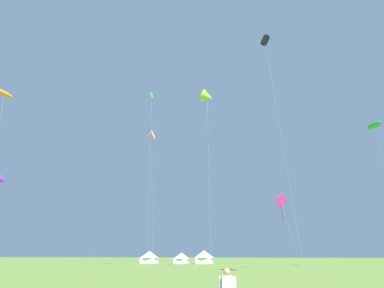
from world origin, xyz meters
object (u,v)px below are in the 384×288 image
kite_lime_delta (207,97)px  kite_black_box (265,41)px  festival_tent_center (204,256)px  kite_magenta_diamond (281,202)px  festival_tent_left (149,256)px  kite_orange_parafoil (4,94)px  kite_purple_delta (1,180)px  kite_green_parafoil (374,126)px  festival_tent_right (181,258)px  kite_green_diamond (151,101)px  kite_pink_delta (150,136)px

kite_lime_delta → kite_black_box: size_ratio=0.91×
festival_tent_center → kite_lime_delta: bearing=-78.1°
kite_magenta_diamond → festival_tent_left: bearing=140.2°
festival_tent_left → festival_tent_center: 13.15m
festival_tent_left → festival_tent_center: (13.15, -0.00, 0.06)m
kite_orange_parafoil → kite_black_box: bearing=17.9°
kite_purple_delta → kite_green_parafoil: (58.09, 16.23, 10.67)m
festival_tent_left → festival_tent_right: size_ratio=1.16×
kite_purple_delta → kite_green_parafoil: bearing=15.6°
kite_purple_delta → festival_tent_center: bearing=56.0°
kite_lime_delta → kite_green_parafoil: size_ratio=1.42×
kite_black_box → kite_green_parafoil: kite_black_box is taller
kite_magenta_diamond → kite_orange_parafoil: (-37.94, -17.88, 13.57)m
kite_black_box → kite_green_diamond: size_ratio=1.03×
kite_magenta_diamond → kite_pink_delta: bearing=166.8°
kite_pink_delta → festival_tent_left: bearing=105.3°
kite_lime_delta → kite_pink_delta: (-12.03, 0.38, -7.50)m
kite_purple_delta → kite_green_parafoil: 61.25m
festival_tent_right → kite_pink_delta: bearing=-98.0°
kite_magenta_diamond → festival_tent_left: (-29.39, 24.46, -8.42)m
kite_lime_delta → festival_tent_right: bearing=116.0°
kite_green_diamond → kite_green_parafoil: bearing=-4.8°
kite_purple_delta → kite_green_parafoil: size_ratio=0.57×
kite_lime_delta → festival_tent_left: (-17.18, 19.18, -30.71)m
kite_green_diamond → kite_orange_parafoil: kite_green_diamond is taller
festival_tent_left → kite_green_parafoil: bearing=-23.6°
kite_orange_parafoil → festival_tent_right: kite_orange_parafoil is taller
festival_tent_left → kite_orange_parafoil: bearing=-101.4°
kite_orange_parafoil → festival_tent_left: size_ratio=5.54×
kite_magenta_diamond → kite_pink_delta: kite_pink_delta is taller
kite_black_box → festival_tent_right: bearing=124.6°
kite_green_parafoil → kite_green_diamond: size_ratio=0.66×
kite_pink_delta → kite_lime_delta: bearing=-1.8°
kite_purple_delta → kite_green_diamond: kite_green_diamond is taller
festival_tent_left → festival_tent_right: bearing=-0.0°
kite_lime_delta → kite_black_box: 16.43m
kite_black_box → festival_tent_left: 54.09m
kite_green_diamond → festival_tent_center: 37.34m
festival_tent_right → festival_tent_center: size_ratio=0.83×
kite_purple_delta → festival_tent_center: size_ratio=3.03×
kite_magenta_diamond → kite_purple_delta: bearing=-163.5°
kite_magenta_diamond → kite_green_parafoil: kite_green_parafoil is taller
kite_purple_delta → kite_pink_delta: kite_pink_delta is taller
kite_black_box → kite_pink_delta: 28.49m
kite_purple_delta → kite_black_box: size_ratio=0.37×
kite_purple_delta → festival_tent_right: (19.37, 36.59, -11.25)m
kite_green_parafoil → kite_green_diamond: (-41.98, 3.54, 10.56)m
kite_pink_delta → festival_tent_center: kite_pink_delta is taller
kite_magenta_diamond → kite_green_parafoil: size_ratio=0.48×
festival_tent_center → kite_black_box: bearing=-62.9°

